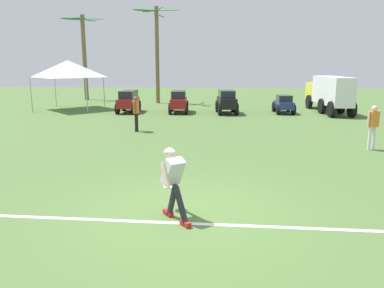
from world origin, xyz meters
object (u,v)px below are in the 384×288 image
(event_tent, at_px, (68,69))
(palm_tree_far_left, at_px, (84,52))
(parked_car_slot_d, at_px, (284,104))
(parked_car_slot_a, at_px, (128,101))
(parked_car_slot_c, at_px, (227,101))
(frisbee_in_flight, at_px, (169,186))
(parked_car_slot_b, at_px, (179,101))
(teammate_midfield, at_px, (136,110))
(palm_tree_left_of_centre, at_px, (157,47))
(box_truck, at_px, (329,92))
(teammate_near_sideline, at_px, (373,123))
(frisbee_thrower, at_px, (173,180))

(event_tent, bearing_deg, palm_tree_far_left, 100.68)
(parked_car_slot_d, distance_m, event_tent, 13.91)
(parked_car_slot_a, relative_size, parked_car_slot_c, 0.99)
(frisbee_in_flight, distance_m, parked_car_slot_b, 15.71)
(teammate_midfield, relative_size, parked_car_slot_c, 0.64)
(parked_car_slot_a, bearing_deg, frisbee_in_flight, -73.57)
(palm_tree_left_of_centre, bearing_deg, box_truck, -22.95)
(parked_car_slot_a, xyz_separation_m, box_truck, (12.34, 0.88, 0.51))
(teammate_midfield, xyz_separation_m, palm_tree_far_left, (-7.38, 14.49, 2.97))
(frisbee_in_flight, distance_m, parked_car_slot_d, 16.55)
(box_truck, xyz_separation_m, palm_tree_left_of_centre, (-11.42, 4.83, 2.96))
(teammate_near_sideline, xyz_separation_m, box_truck, (1.42, 10.46, 0.29))
(teammate_midfield, xyz_separation_m, parked_car_slot_a, (-1.93, 6.57, -0.22))
(teammate_near_sideline, distance_m, parked_car_slot_c, 10.63)
(parked_car_slot_b, relative_size, box_truck, 0.41)
(palm_tree_far_left, distance_m, palm_tree_left_of_centre, 6.75)
(parked_car_slot_c, bearing_deg, box_truck, 9.14)
(frisbee_in_flight, height_order, parked_car_slot_c, parked_car_slot_c)
(palm_tree_far_left, bearing_deg, palm_tree_left_of_centre, -19.14)
(parked_car_slot_a, height_order, box_truck, box_truck)
(frisbee_thrower, bearing_deg, palm_tree_far_left, 113.01)
(event_tent, bearing_deg, parked_car_slot_a, -16.87)
(palm_tree_left_of_centre, height_order, event_tent, palm_tree_left_of_centre)
(parked_car_slot_c, xyz_separation_m, parked_car_slot_d, (3.48, 0.41, -0.18))
(frisbee_thrower, bearing_deg, parked_car_slot_a, 106.42)
(teammate_near_sideline, bearing_deg, parked_car_slot_c, 117.29)
(parked_car_slot_c, distance_m, parked_car_slot_d, 3.51)
(parked_car_slot_c, height_order, box_truck, box_truck)
(parked_car_slot_b, bearing_deg, teammate_midfield, -100.06)
(parked_car_slot_d, xyz_separation_m, palm_tree_far_left, (-14.97, 7.65, 3.35))
(teammate_midfield, xyz_separation_m, palm_tree_left_of_centre, (-1.01, 12.28, 3.25))
(parked_car_slot_d, bearing_deg, frisbee_thrower, -106.44)
(parked_car_slot_a, distance_m, event_tent, 4.78)
(frisbee_thrower, bearing_deg, parked_car_slot_b, 95.66)
(parked_car_slot_d, bearing_deg, palm_tree_left_of_centre, 147.71)
(frisbee_in_flight, relative_size, parked_car_slot_c, 0.14)
(teammate_near_sideline, height_order, parked_car_slot_a, teammate_near_sideline)
(frisbee_in_flight, bearing_deg, frisbee_thrower, -73.88)
(parked_car_slot_b, bearing_deg, teammate_near_sideline, -51.20)
(parked_car_slot_d, bearing_deg, teammate_midfield, -137.98)
(teammate_midfield, relative_size, parked_car_slot_a, 0.65)
(box_truck, bearing_deg, parked_car_slot_b, -175.34)
(frisbee_thrower, height_order, parked_car_slot_b, frisbee_thrower)
(parked_car_slot_a, distance_m, box_truck, 12.38)
(parked_car_slot_d, bearing_deg, parked_car_slot_a, -178.33)
(teammate_near_sideline, xyz_separation_m, parked_car_slot_b, (-7.80, 9.70, -0.22))
(teammate_near_sideline, relative_size, parked_car_slot_d, 0.70)
(palm_tree_left_of_centre, distance_m, event_tent, 6.95)
(box_truck, distance_m, palm_tree_far_left, 19.32)
(frisbee_thrower, relative_size, palm_tree_far_left, 0.21)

